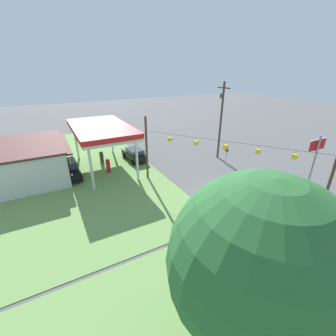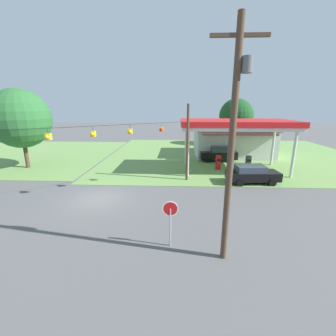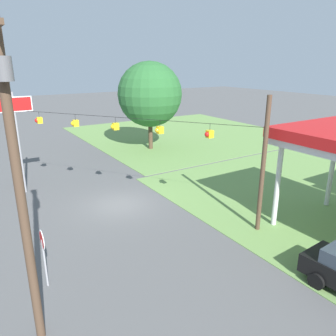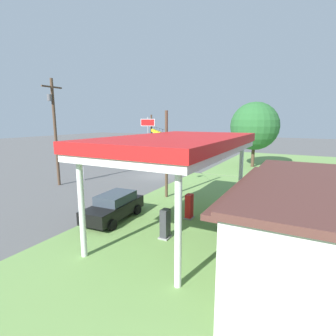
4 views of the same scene
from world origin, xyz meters
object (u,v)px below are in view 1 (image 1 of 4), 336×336
stop_sign_overhead (314,159)px  utility_pole_main (221,117)px  tree_west_verge (259,262)px  fuel_pump_far (102,158)px  car_at_pumps_front (134,154)px  car_at_pumps_rear (69,169)px  gas_station_canopy (101,130)px  stop_sign_roadside (227,152)px  fuel_pump_near (108,167)px  gas_station_store (27,161)px

stop_sign_overhead → utility_pole_main: size_ratio=0.67×
utility_pole_main → tree_west_verge: (-19.74, 15.29, -0.13)m
fuel_pump_far → tree_west_verge: (-25.34, 0.07, 4.83)m
car_at_pumps_front → car_at_pumps_rear: bearing=96.3°
gas_station_canopy → stop_sign_roadside: bearing=-114.4°
stop_sign_roadside → fuel_pump_far: bearing=-119.6°
car_at_pumps_front → stop_sign_roadside: (-7.27, -10.10, 0.92)m
fuel_pump_near → car_at_pumps_rear: car_at_pumps_rear is taller
gas_station_store → stop_sign_overhead: size_ratio=1.56×
gas_station_canopy → tree_west_verge: size_ratio=1.33×
car_at_pumps_front → utility_pole_main: 12.82m
gas_station_store → car_at_pumps_rear: bearing=-121.4°
utility_pole_main → car_at_pumps_front: bearing=66.8°
gas_station_canopy → fuel_pump_far: gas_station_canopy is taller
gas_station_canopy → fuel_pump_near: (-1.66, -0.00, -4.24)m
fuel_pump_far → stop_sign_roadside: (-8.20, -14.41, 1.02)m
gas_station_canopy → fuel_pump_far: (1.66, -0.00, -4.24)m
car_at_pumps_rear → stop_sign_roadside: (-5.70, -18.72, 0.79)m
car_at_pumps_rear → gas_station_canopy: bearing=98.6°
stop_sign_overhead → utility_pole_main: 14.03m
stop_sign_overhead → utility_pole_main: utility_pole_main is taller
gas_station_canopy → car_at_pumps_rear: size_ratio=2.48×
car_at_pumps_front → gas_station_store: bearing=81.8°
gas_station_store → fuel_pump_far: (-0.00, -8.42, -1.22)m
utility_pole_main → tree_west_verge: utility_pole_main is taller
gas_station_canopy → stop_sign_roadside: size_ratio=4.72×
gas_station_store → fuel_pump_near: gas_station_store is taller
gas_station_store → tree_west_verge: bearing=-161.8°
gas_station_store → stop_sign_overhead: 29.32m
stop_sign_roadside → stop_sign_overhead: (-11.27, 1.10, 3.07)m
car_at_pumps_rear → tree_west_verge: tree_west_verge is taller
gas_station_canopy → car_at_pumps_front: 6.02m
car_at_pumps_front → stop_sign_overhead: 20.99m
car_at_pumps_rear → utility_pole_main: utility_pole_main is taller
car_at_pumps_rear → stop_sign_overhead: size_ratio=0.69×
stop_sign_roadside → car_at_pumps_front: bearing=-125.8°
fuel_pump_near → fuel_pump_far: 3.31m
utility_pole_main → tree_west_verge: 24.97m
gas_station_store → car_at_pumps_front: (-0.93, -12.73, -1.12)m
car_at_pumps_front → tree_west_verge: bearing=165.8°
fuel_pump_near → utility_pole_main: bearing=-98.5°
car_at_pumps_rear → stop_sign_roadside: 19.59m
fuel_pump_near → car_at_pumps_front: size_ratio=0.35×
car_at_pumps_rear → stop_sign_roadside: bearing=70.5°
gas_station_store → tree_west_verge: 26.93m
car_at_pumps_rear → fuel_pump_far: bearing=117.6°
fuel_pump_far → tree_west_verge: tree_west_verge is taller
gas_station_canopy → utility_pole_main: bearing=-104.5°
car_at_pumps_rear → stop_sign_overhead: bearing=43.6°
gas_station_canopy → utility_pole_main: (-3.94, -15.22, 0.72)m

